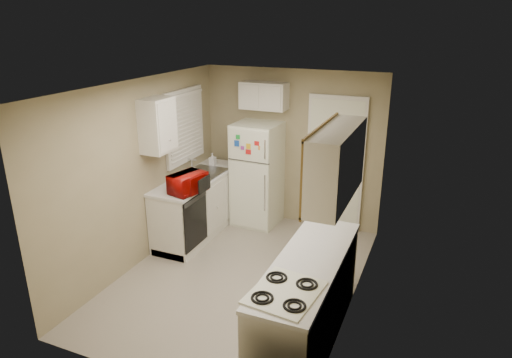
% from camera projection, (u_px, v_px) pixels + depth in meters
% --- Properties ---
extents(floor, '(3.80, 3.80, 0.00)m').
position_uv_depth(floor, '(241.00, 276.00, 5.78)').
color(floor, '#B3AA9B').
rests_on(floor, ground).
extents(ceiling, '(3.80, 3.80, 0.00)m').
position_uv_depth(ceiling, '(238.00, 85.00, 4.98)').
color(ceiling, white).
rests_on(ceiling, floor).
extents(wall_left, '(3.80, 3.80, 0.00)m').
position_uv_depth(wall_left, '(141.00, 173.00, 5.89)').
color(wall_left, '#9C906D').
rests_on(wall_left, floor).
extents(wall_right, '(3.80, 3.80, 0.00)m').
position_uv_depth(wall_right, '(358.00, 206.00, 4.87)').
color(wall_right, '#9C906D').
rests_on(wall_right, floor).
extents(wall_back, '(2.80, 2.80, 0.00)m').
position_uv_depth(wall_back, '(291.00, 148.00, 7.03)').
color(wall_back, '#9C906D').
rests_on(wall_back, floor).
extents(wall_front, '(2.80, 2.80, 0.00)m').
position_uv_depth(wall_front, '(142.00, 264.00, 3.73)').
color(wall_front, '#9C906D').
rests_on(wall_front, floor).
extents(left_counter, '(0.60, 1.80, 0.90)m').
position_uv_depth(left_counter, '(199.00, 205.00, 6.82)').
color(left_counter, silver).
rests_on(left_counter, floor).
extents(dishwasher, '(0.03, 0.58, 0.72)m').
position_uv_depth(dishwasher, '(195.00, 222.00, 6.18)').
color(dishwasher, black).
rests_on(dishwasher, floor).
extents(sink, '(0.54, 0.74, 0.16)m').
position_uv_depth(sink, '(203.00, 176.00, 6.81)').
color(sink, gray).
rests_on(sink, left_counter).
extents(microwave, '(0.53, 0.37, 0.32)m').
position_uv_depth(microwave, '(188.00, 182.00, 6.02)').
color(microwave, '#9F0906').
rests_on(microwave, left_counter).
extents(soap_bottle, '(0.09, 0.09, 0.20)m').
position_uv_depth(soap_bottle, '(213.00, 159.00, 7.14)').
color(soap_bottle, silver).
rests_on(soap_bottle, left_counter).
extents(window_blinds, '(0.10, 0.98, 1.08)m').
position_uv_depth(window_blinds, '(185.00, 126.00, 6.66)').
color(window_blinds, silver).
rests_on(window_blinds, wall_left).
extents(upper_cabinet_left, '(0.30, 0.45, 0.70)m').
position_uv_depth(upper_cabinet_left, '(158.00, 125.00, 5.83)').
color(upper_cabinet_left, silver).
rests_on(upper_cabinet_left, wall_left).
extents(refrigerator, '(0.69, 0.67, 1.61)m').
position_uv_depth(refrigerator, '(257.00, 174.00, 7.06)').
color(refrigerator, white).
rests_on(refrigerator, floor).
extents(cabinet_over_fridge, '(0.70, 0.30, 0.40)m').
position_uv_depth(cabinet_over_fridge, '(264.00, 96.00, 6.78)').
color(cabinet_over_fridge, silver).
rests_on(cabinet_over_fridge, wall_back).
extents(interior_door, '(0.86, 0.06, 2.08)m').
position_uv_depth(interior_door, '(335.00, 165.00, 6.80)').
color(interior_door, white).
rests_on(interior_door, floor).
extents(right_counter, '(0.60, 2.00, 0.90)m').
position_uv_depth(right_counter, '(307.00, 300.00, 4.53)').
color(right_counter, silver).
rests_on(right_counter, floor).
extents(stove, '(0.60, 0.71, 0.79)m').
position_uv_depth(stove, '(284.00, 341.00, 4.03)').
color(stove, white).
rests_on(stove, floor).
extents(upper_cabinet_right, '(0.30, 1.20, 0.70)m').
position_uv_depth(upper_cabinet_right, '(337.00, 164.00, 4.29)').
color(upper_cabinet_right, silver).
rests_on(upper_cabinet_right, wall_right).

